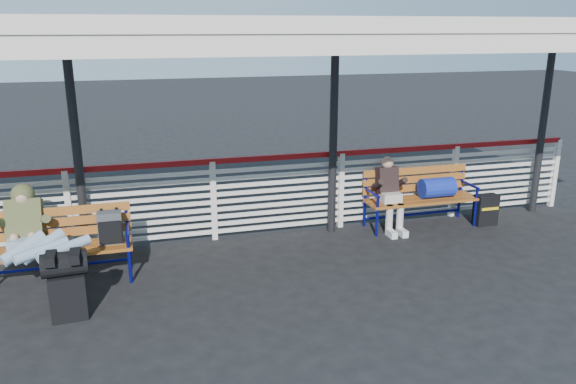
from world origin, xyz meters
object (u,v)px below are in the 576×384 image
object	(u,v)px
luggage_stack	(67,283)
bench_right	(427,190)
suitcase_side	(486,210)
bench_left	(69,236)
traveler_man	(38,241)
companion_person	(390,193)

from	to	relation	value
luggage_stack	bench_right	distance (m)	5.49
suitcase_side	bench_left	bearing A→B (deg)	-177.11
traveler_man	suitcase_side	xyz separation A→B (m)	(6.51, 0.73, -0.44)
bench_right	companion_person	size ratio (longest dim) A/B	1.57
bench_right	companion_person	xyz separation A→B (m)	(-0.66, -0.04, 0.01)
luggage_stack	traveler_man	size ratio (longest dim) A/B	0.47
traveler_man	suitcase_side	distance (m)	6.57
companion_person	bench_left	bearing A→B (deg)	-172.84
bench_right	suitcase_side	distance (m)	1.03
luggage_stack	companion_person	size ratio (longest dim) A/B	0.68
luggage_stack	bench_left	bearing A→B (deg)	88.49
bench_left	traveler_man	xyz separation A→B (m)	(-0.30, -0.35, 0.11)
bench_left	companion_person	bearing A→B (deg)	7.16
companion_person	suitcase_side	xyz separation A→B (m)	(1.60, -0.20, -0.35)
luggage_stack	companion_person	distance (m)	4.85
bench_left	companion_person	xyz separation A→B (m)	(4.61, 0.58, 0.02)
traveler_man	bench_left	bearing A→B (deg)	49.46
luggage_stack	companion_person	world-z (taller)	companion_person
companion_person	luggage_stack	bearing A→B (deg)	-160.51
bench_right	suitcase_side	xyz separation A→B (m)	(0.94, -0.25, -0.33)
traveler_man	bench_right	bearing A→B (deg)	9.91
bench_right	companion_person	world-z (taller)	companion_person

